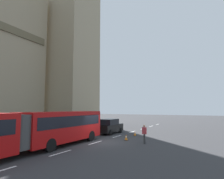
# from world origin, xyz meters

# --- Properties ---
(ground_plane) EXTENTS (160.00, 160.00, 0.00)m
(ground_plane) POSITION_xyz_m (0.00, 0.00, 0.00)
(ground_plane) COLOR #333335
(lane_centre_marking) EXTENTS (39.00, 0.16, 0.01)m
(lane_centre_marking) POSITION_xyz_m (4.02, 0.00, 0.00)
(lane_centre_marking) COLOR silver
(lane_centre_marking) RESTS_ON ground_plane
(articulated_bus) EXTENTS (17.97, 2.54, 2.90)m
(articulated_bus) POSITION_xyz_m (-7.51, 1.99, 1.75)
(articulated_bus) COLOR #B20F0F
(articulated_bus) RESTS_ON ground_plane
(sedan_lead) EXTENTS (4.40, 1.86, 1.85)m
(sedan_lead) POSITION_xyz_m (5.71, 1.89, 0.91)
(sedan_lead) COLOR black
(sedan_lead) RESTS_ON ground_plane
(traffic_cone_west) EXTENTS (0.36, 0.36, 0.58)m
(traffic_cone_west) POSITION_xyz_m (2.04, -1.99, 0.28)
(traffic_cone_west) COLOR black
(traffic_cone_west) RESTS_ON ground_plane
(traffic_cone_middle) EXTENTS (0.36, 0.36, 0.58)m
(traffic_cone_middle) POSITION_xyz_m (5.43, -1.63, 0.28)
(traffic_cone_middle) COLOR black
(traffic_cone_middle) RESTS_ON ground_plane
(pedestrian_near_cones) EXTENTS (0.36, 0.44, 1.69)m
(pedestrian_near_cones) POSITION_xyz_m (1.14, -4.19, 0.91)
(pedestrian_near_cones) COLOR #333333
(pedestrian_near_cones) RESTS_ON ground_plane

